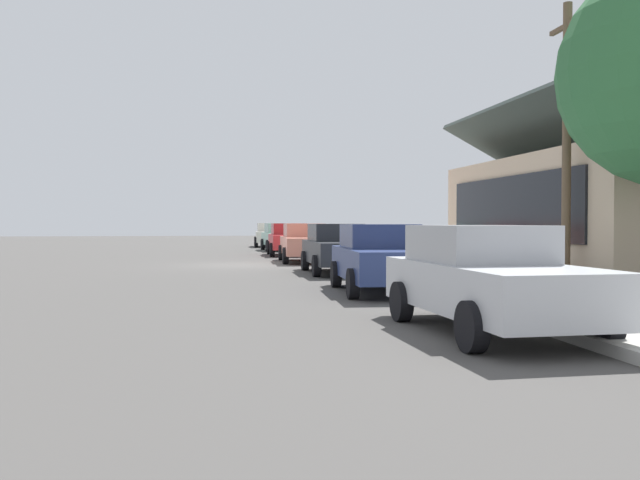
% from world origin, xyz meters
% --- Properties ---
extents(ground_plane, '(120.00, 120.00, 0.00)m').
position_xyz_m(ground_plane, '(0.00, 0.00, 0.00)').
color(ground_plane, '#4C4947').
extents(sidewalk_curb, '(60.00, 4.20, 0.16)m').
position_xyz_m(sidewalk_curb, '(0.00, 5.60, 0.08)').
color(sidewalk_curb, '#B2AFA8').
rests_on(sidewalk_curb, ground).
extents(car_ivory, '(4.54, 2.18, 1.59)m').
position_xyz_m(car_ivory, '(-20.27, 2.78, 0.81)').
color(car_ivory, silver).
rests_on(car_ivory, ground).
extents(car_seafoam, '(4.42, 2.15, 1.59)m').
position_xyz_m(car_seafoam, '(-13.73, 2.89, 0.81)').
color(car_seafoam, '#9ED1BC').
rests_on(car_seafoam, ground).
extents(car_cherry, '(4.44, 2.17, 1.59)m').
position_xyz_m(car_cherry, '(-7.76, 2.68, 0.81)').
color(car_cherry, red).
rests_on(car_cherry, ground).
extents(car_coral, '(4.76, 2.15, 1.59)m').
position_xyz_m(car_coral, '(-1.83, 2.64, 0.82)').
color(car_coral, '#EA8C75').
rests_on(car_coral, ground).
extents(car_charcoal, '(4.67, 2.03, 1.59)m').
position_xyz_m(car_charcoal, '(4.71, 2.80, 0.81)').
color(car_charcoal, '#2D3035').
rests_on(car_charcoal, ground).
extents(car_navy, '(4.57, 2.21, 1.59)m').
position_xyz_m(car_navy, '(10.99, 2.71, 0.81)').
color(car_navy, navy).
rests_on(car_navy, ground).
extents(car_silver, '(4.70, 2.18, 1.59)m').
position_xyz_m(car_silver, '(17.14, 2.80, 0.82)').
color(car_silver, silver).
rests_on(car_silver, ground).
extents(storefront_building, '(12.83, 6.97, 5.73)m').
position_xyz_m(storefront_building, '(4.83, 11.98, 2.06)').
color(storefront_building, '#CCB293').
rests_on(storefront_building, ground).
extents(traffic_light_main, '(0.37, 2.79, 5.20)m').
position_xyz_m(traffic_light_main, '(20.94, 2.54, 3.49)').
color(traffic_light_main, '#383833').
rests_on(traffic_light_main, ground).
extents(utility_pole_wooden, '(1.80, 0.24, 7.50)m').
position_xyz_m(utility_pole_wooden, '(9.43, 8.20, 3.93)').
color(utility_pole_wooden, brown).
rests_on(utility_pole_wooden, ground).
extents(fire_hydrant_red, '(0.22, 0.22, 0.71)m').
position_xyz_m(fire_hydrant_red, '(6.85, 4.20, 0.50)').
color(fire_hydrant_red, red).
rests_on(fire_hydrant_red, sidewalk_curb).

